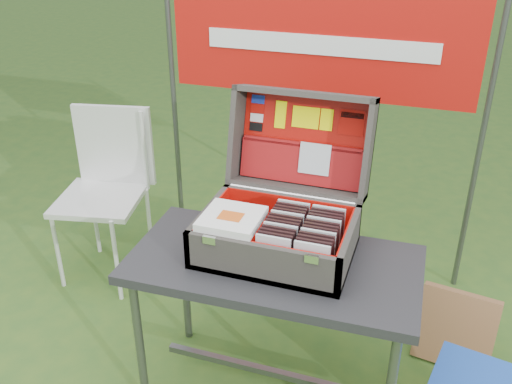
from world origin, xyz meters
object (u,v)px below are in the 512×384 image
(suitcase, at_px, (282,185))
(table, at_px, (273,331))
(chair, at_px, (100,201))
(cardboard_box, at_px, (455,329))

(suitcase, bearing_deg, table, -86.16)
(table, xyz_separation_m, suitcase, (-0.01, 0.11, 0.63))
(chair, distance_m, cardboard_box, 1.94)
(table, height_order, chair, chair)
(table, height_order, cardboard_box, table)
(cardboard_box, bearing_deg, suitcase, -145.59)
(table, distance_m, chair, 1.30)
(suitcase, height_order, cardboard_box, suitcase)
(suitcase, relative_size, chair, 0.62)
(table, relative_size, cardboard_box, 3.09)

